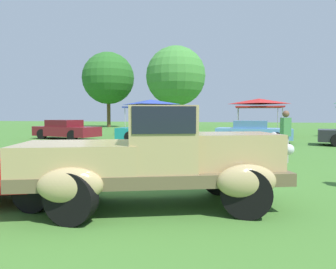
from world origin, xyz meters
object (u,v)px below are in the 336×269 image
Objects in this scene: feature_pickup_truck at (156,156)px; show_car_burgundy at (66,130)px; show_car_teal at (155,131)px; spectator_by_row at (168,131)px; canopy_tent_left_field at (151,103)px; spectator_far_side at (285,134)px; show_car_skyblue at (253,132)px; canopy_tent_center_field at (259,103)px.

feature_pickup_truck is 16.05m from show_car_burgundy.
show_car_teal is 5.29m from spectator_by_row.
canopy_tent_left_field reaches higher than feature_pickup_truck.
spectator_far_side is 0.50× the size of canopy_tent_left_field.
show_car_teal is at bearing 105.93° from feature_pickup_truck.
show_car_teal is at bearing -71.25° from canopy_tent_left_field.
show_car_skyblue is at bearing 59.19° from spectator_by_row.
canopy_tent_center_field is (12.05, 5.77, 1.82)m from show_car_burgundy.
feature_pickup_truck is 0.96× the size of show_car_burgundy.
canopy_tent_center_field is at bearing 25.58° from show_car_burgundy.
canopy_tent_left_field is 1.05× the size of canopy_tent_center_field.
canopy_tent_left_field is at bearing 108.75° from show_car_teal.
show_car_teal is 8.93m from canopy_tent_center_field.
canopy_tent_left_field is at bearing 106.86° from feature_pickup_truck.
show_car_skyblue is at bearing 9.78° from show_car_teal.
spectator_by_row is at bearing -120.81° from show_car_skyblue.
feature_pickup_truck is at bearing -115.34° from spectator_far_side.
spectator_far_side is (12.34, -7.07, 0.31)m from show_car_burgundy.
feature_pickup_truck is 18.87m from canopy_tent_center_field.
show_car_teal and show_car_skyblue have the same top height.
show_car_burgundy is 2.79× the size of spectator_by_row.
show_car_skyblue is (5.42, 0.94, -0.00)m from show_car_teal.
spectator_by_row is (-1.56, 7.34, 0.05)m from feature_pickup_truck.
feature_pickup_truck is 12.74m from show_car_teal.
feature_pickup_truck is 7.50m from spectator_by_row.
spectator_by_row reaches higher than show_car_skyblue.
show_car_teal is at bearing -5.89° from show_car_burgundy.
canopy_tent_center_field reaches higher than spectator_far_side.
canopy_tent_center_field reaches higher than spectator_by_row.
spectator_by_row is at bearing 101.97° from feature_pickup_truck.
canopy_tent_left_field is (-8.28, 12.43, 1.51)m from spectator_far_side.
show_car_skyblue is 2.47× the size of spectator_by_row.
canopy_tent_left_field is at bearing 123.66° from spectator_far_side.
show_car_burgundy is 1.39× the size of canopy_tent_left_field.
show_car_burgundy is 1.05× the size of show_car_teal.
canopy_tent_left_field is at bearing 145.85° from show_car_skyblue.
spectator_by_row is 4.57m from spectator_far_side.
spectator_by_row is at bearing -68.44° from show_car_teal.
show_car_skyblue is (1.93, 13.18, -0.27)m from feature_pickup_truck.
canopy_tent_center_field is at bearing 82.47° from feature_pickup_truck.
show_car_burgundy is 6.12m from show_car_teal.
show_car_burgundy and show_car_skyblue have the same top height.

